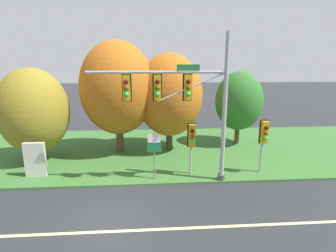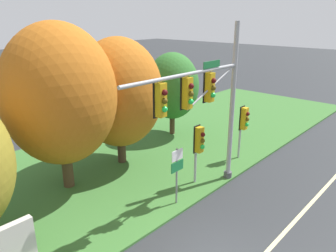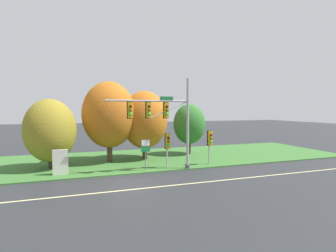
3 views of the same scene
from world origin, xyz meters
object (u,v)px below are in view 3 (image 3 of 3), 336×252
tree_left_of_mast (109,115)px  traffic_signal_mast (164,116)px  pedestrian_signal_near_kerb (210,140)px  route_sign_post (146,150)px  tree_behind_signpost (145,120)px  tree_mid_verge (189,124)px  tree_nearest_road (50,131)px  pedestrian_signal_further_along (168,143)px  info_kiosk (60,162)px

tree_left_of_mast → traffic_signal_mast: bearing=-53.5°
pedestrian_signal_near_kerb → traffic_signal_mast: bearing=-171.1°
route_sign_post → tree_behind_signpost: size_ratio=0.38×
tree_behind_signpost → tree_mid_verge: tree_behind_signpost is taller
tree_nearest_road → tree_behind_signpost: tree_behind_signpost is taller
pedestrian_signal_near_kerb → route_sign_post: (-6.00, -0.37, -0.54)m
traffic_signal_mast → tree_mid_verge: size_ratio=1.36×
pedestrian_signal_further_along → tree_nearest_road: (-9.33, 2.97, 1.09)m
pedestrian_signal_near_kerb → tree_left_of_mast: bearing=152.0°
tree_left_of_mast → info_kiosk: size_ratio=3.97×
pedestrian_signal_near_kerb → route_sign_post: size_ratio=1.20×
pedestrian_signal_near_kerb → tree_behind_signpost: tree_behind_signpost is taller
tree_mid_verge → pedestrian_signal_further_along: bearing=-128.4°
tree_mid_verge → traffic_signal_mast: bearing=-128.1°
traffic_signal_mast → tree_behind_signpost: (-0.31, 5.36, -0.51)m
pedestrian_signal_near_kerb → tree_nearest_road: bearing=167.2°
route_sign_post → tree_behind_signpost: bearing=76.8°
route_sign_post → tree_mid_verge: size_ratio=0.46×
pedestrian_signal_near_kerb → tree_nearest_road: (-13.30, 3.02, 0.98)m
pedestrian_signal_further_along → traffic_signal_mast: bearing=-125.7°
tree_behind_signpost → tree_mid_verge: 5.41m
traffic_signal_mast → pedestrian_signal_further_along: size_ratio=2.57×
tree_left_of_mast → tree_behind_signpost: 3.53m
pedestrian_signal_further_along → tree_left_of_mast: tree_left_of_mast is taller
pedestrian_signal_near_kerb → tree_behind_signpost: 6.91m
traffic_signal_mast → pedestrian_signal_near_kerb: traffic_signal_mast is taller
info_kiosk → pedestrian_signal_near_kerb: bearing=-2.2°
tree_mid_verge → tree_left_of_mast: bearing=-172.1°
pedestrian_signal_further_along → tree_behind_signpost: bearing=100.5°
pedestrian_signal_near_kerb → tree_behind_signpost: size_ratio=0.45×
route_sign_post → tree_mid_verge: (6.46, 6.01, 1.65)m
pedestrian_signal_further_along → tree_mid_verge: (4.43, 5.59, 1.21)m
route_sign_post → tree_left_of_mast: (-2.30, 4.79, 2.76)m
pedestrian_signal_further_along → route_sign_post: (-2.03, -0.41, -0.43)m
pedestrian_signal_near_kerb → info_kiosk: bearing=177.8°
tree_behind_signpost → pedestrian_signal_near_kerb: bearing=-44.0°
pedestrian_signal_further_along → tree_behind_signpost: (-0.85, 4.61, 1.80)m
route_sign_post → tree_nearest_road: bearing=155.1°
tree_left_of_mast → route_sign_post: bearing=-64.3°
pedestrian_signal_further_along → route_sign_post: 2.11m
traffic_signal_mast → pedestrian_signal_near_kerb: 5.07m
pedestrian_signal_further_along → pedestrian_signal_near_kerb: bearing=-0.7°
pedestrian_signal_further_along → tree_behind_signpost: 5.02m
tree_nearest_road → tree_left_of_mast: tree_left_of_mast is taller
tree_behind_signpost → info_kiosk: size_ratio=3.55×
pedestrian_signal_near_kerb → tree_mid_verge: tree_mid_verge is taller
tree_nearest_road → tree_behind_signpost: 8.66m
info_kiosk → route_sign_post: bearing=-7.4°
traffic_signal_mast → pedestrian_signal_further_along: bearing=54.3°
pedestrian_signal_near_kerb → info_kiosk: (-12.42, 0.47, -1.25)m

